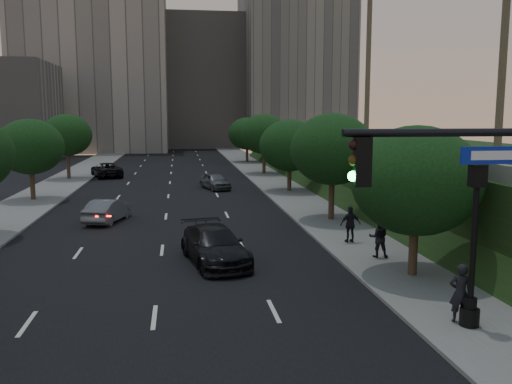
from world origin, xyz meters
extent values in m
cube|color=black|center=(0.00, 30.00, 0.01)|extent=(16.00, 140.00, 0.02)
cube|color=slate|center=(10.25, 30.00, 0.07)|extent=(4.50, 140.00, 0.15)
cube|color=slate|center=(-10.25, 30.00, 0.07)|extent=(4.50, 140.00, 0.15)
cube|color=black|center=(22.00, 28.00, 2.00)|extent=(18.00, 90.00, 4.00)
cube|color=slate|center=(13.50, 28.00, 4.35)|extent=(0.35, 90.00, 0.70)
cube|color=gray|center=(-14.00, 92.00, 16.00)|extent=(26.00, 20.00, 32.00)
cube|color=gray|center=(6.00, 102.00, 13.00)|extent=(22.00, 18.00, 26.00)
cube|color=gray|center=(24.00, 96.00, 18.00)|extent=(20.00, 22.00, 36.00)
cylinder|color=#38281C|center=(10.30, 8.00, 1.43)|extent=(0.36, 0.36, 2.86)
ellipsoid|color=black|center=(10.30, 8.00, 4.03)|extent=(5.20, 5.20, 4.42)
cylinder|color=#38281C|center=(10.30, 20.00, 1.61)|extent=(0.36, 0.36, 3.21)
ellipsoid|color=black|center=(10.30, 20.00, 4.53)|extent=(5.20, 5.20, 4.42)
cylinder|color=#38281C|center=(10.30, 33.00, 1.43)|extent=(0.36, 0.36, 2.86)
ellipsoid|color=black|center=(10.30, 33.00, 4.03)|extent=(5.20, 5.20, 4.42)
cylinder|color=#38281C|center=(10.30, 47.00, 1.61)|extent=(0.36, 0.36, 3.21)
ellipsoid|color=black|center=(10.30, 47.00, 4.53)|extent=(5.20, 5.20, 4.42)
cylinder|color=#38281C|center=(10.30, 62.00, 1.43)|extent=(0.36, 0.36, 2.86)
ellipsoid|color=black|center=(10.30, 62.00, 4.03)|extent=(5.20, 5.20, 4.42)
cylinder|color=#38281C|center=(-10.30, 31.00, 1.50)|extent=(0.36, 0.36, 2.99)
ellipsoid|color=black|center=(-10.30, 31.00, 4.22)|extent=(5.00, 5.00, 4.25)
cylinder|color=#38281C|center=(-10.30, 45.00, 1.63)|extent=(0.36, 0.36, 3.26)
ellipsoid|color=black|center=(-10.30, 45.00, 4.59)|extent=(5.00, 5.00, 4.25)
cylinder|color=#4C4233|center=(17.50, 14.00, 10.00)|extent=(0.40, 0.40, 12.00)
cylinder|color=#4C4233|center=(16.00, 30.00, 11.25)|extent=(0.40, 0.40, 14.50)
cylinder|color=black|center=(6.67, -2.48, 6.30)|extent=(5.40, 0.16, 0.16)
cube|color=black|center=(4.37, -2.48, 5.75)|extent=(0.32, 0.22, 0.95)
sphere|color=black|center=(4.19, -2.48, 6.08)|extent=(0.20, 0.20, 0.20)
sphere|color=#3F2B0A|center=(4.19, -2.48, 5.78)|extent=(0.20, 0.20, 0.20)
sphere|color=#19F24C|center=(4.19, -2.48, 5.48)|extent=(0.20, 0.20, 0.20)
cube|color=#0C23A4|center=(7.07, -2.48, 5.85)|extent=(1.40, 0.05, 0.35)
cylinder|color=black|center=(9.73, 2.58, 0.35)|extent=(0.60, 0.60, 0.70)
cylinder|color=black|center=(9.73, 2.58, 0.85)|extent=(0.40, 0.40, 0.40)
cylinder|color=black|center=(9.73, 2.58, 2.80)|extent=(0.18, 0.18, 3.60)
cube|color=black|center=(9.73, 2.58, 4.85)|extent=(0.42, 0.42, 0.70)
cone|color=black|center=(9.73, 2.58, 5.35)|extent=(0.64, 0.64, 0.35)
sphere|color=black|center=(9.73, 2.58, 5.55)|extent=(0.14, 0.14, 0.14)
imported|color=#5C5E63|center=(-3.53, 21.79, 0.73)|extent=(2.69, 4.67, 1.46)
imported|color=black|center=(-6.77, 46.88, 0.78)|extent=(4.20, 6.15, 1.56)
imported|color=black|center=(2.42, 11.39, 0.81)|extent=(3.33, 5.93, 1.62)
imported|color=#54575A|center=(4.08, 35.72, 0.74)|extent=(2.94, 4.65, 1.48)
imported|color=black|center=(9.58, 2.91, 1.10)|extent=(0.79, 0.62, 1.89)
imported|color=black|center=(9.91, 10.83, 1.07)|extent=(1.03, 0.89, 1.84)
imported|color=black|center=(9.53, 13.79, 1.09)|extent=(1.14, 0.57, 1.88)
camera|label=1|loc=(0.90, -12.38, 6.65)|focal=38.00mm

